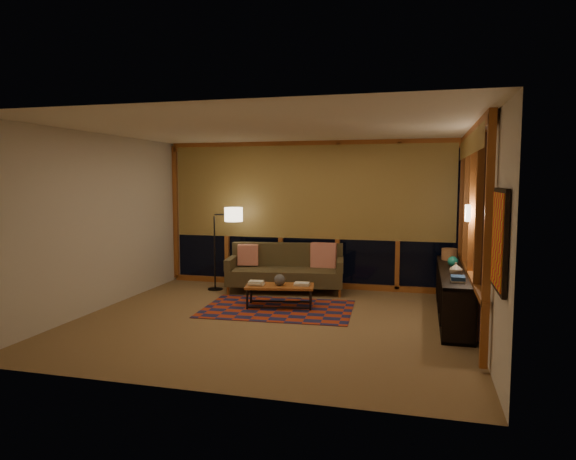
% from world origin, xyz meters
% --- Properties ---
extents(floor, '(5.50, 5.00, 0.01)m').
position_xyz_m(floor, '(0.00, 0.00, 0.00)').
color(floor, '#A2744B').
rests_on(floor, ground).
extents(ceiling, '(5.50, 5.00, 0.01)m').
position_xyz_m(ceiling, '(0.00, 0.00, 2.70)').
color(ceiling, beige).
rests_on(ceiling, walls).
extents(walls, '(5.51, 5.01, 2.70)m').
position_xyz_m(walls, '(0.00, 0.00, 1.35)').
color(walls, beige).
rests_on(walls, floor).
extents(window_wall_back, '(5.30, 0.16, 2.60)m').
position_xyz_m(window_wall_back, '(0.00, 2.43, 1.35)').
color(window_wall_back, '#A95624').
rests_on(window_wall_back, walls).
extents(window_wall_right, '(0.16, 3.70, 2.60)m').
position_xyz_m(window_wall_right, '(2.68, 0.60, 1.35)').
color(window_wall_right, '#A95624').
rests_on(window_wall_right, walls).
extents(wall_art, '(0.06, 0.74, 0.94)m').
position_xyz_m(wall_art, '(2.71, -1.85, 1.45)').
color(wall_art, red).
rests_on(wall_art, walls).
extents(wall_sconce, '(0.12, 0.18, 0.22)m').
position_xyz_m(wall_sconce, '(2.62, 0.45, 1.55)').
color(wall_sconce, beige).
rests_on(wall_sconce, walls).
extents(sofa, '(2.13, 1.11, 0.83)m').
position_xyz_m(sofa, '(-0.31, 1.91, 0.42)').
color(sofa, '#463E21').
rests_on(sofa, floor).
extents(pillow_left, '(0.39, 0.21, 0.37)m').
position_xyz_m(pillow_left, '(-1.03, 1.97, 0.60)').
color(pillow_left, red).
rests_on(pillow_left, sofa).
extents(pillow_right, '(0.47, 0.17, 0.46)m').
position_xyz_m(pillow_right, '(0.32, 2.23, 0.65)').
color(pillow_right, red).
rests_on(pillow_right, sofa).
extents(area_rug, '(2.37, 1.66, 0.01)m').
position_xyz_m(area_rug, '(-0.10, 0.67, 0.01)').
color(area_rug, '#A43114').
rests_on(area_rug, floor).
extents(coffee_table, '(1.13, 0.67, 0.35)m').
position_xyz_m(coffee_table, '(-0.10, 0.80, 0.18)').
color(coffee_table, '#A95624').
rests_on(coffee_table, floor).
extents(book_stack_a, '(0.23, 0.19, 0.06)m').
position_xyz_m(book_stack_a, '(-0.46, 0.71, 0.38)').
color(book_stack_a, white).
rests_on(book_stack_a, coffee_table).
extents(book_stack_b, '(0.24, 0.20, 0.05)m').
position_xyz_m(book_stack_b, '(0.24, 0.87, 0.38)').
color(book_stack_b, white).
rests_on(book_stack_b, coffee_table).
extents(ceramic_pot, '(0.21, 0.21, 0.18)m').
position_xyz_m(ceramic_pot, '(-0.10, 0.79, 0.44)').
color(ceramic_pot, black).
rests_on(ceramic_pot, coffee_table).
extents(floor_lamp, '(0.59, 0.49, 1.51)m').
position_xyz_m(floor_lamp, '(-1.60, 1.76, 0.75)').
color(floor_lamp, black).
rests_on(floor_lamp, floor).
extents(bookshelf, '(0.40, 2.80, 0.70)m').
position_xyz_m(bookshelf, '(2.49, 0.90, 0.35)').
color(bookshelf, black).
rests_on(bookshelf, floor).
extents(basket, '(0.30, 0.30, 0.18)m').
position_xyz_m(basket, '(2.47, 1.82, 0.79)').
color(basket, '#95633D').
rests_on(basket, bookshelf).
extents(teal_bowl, '(0.17, 0.17, 0.15)m').
position_xyz_m(teal_bowl, '(2.49, 1.17, 0.78)').
color(teal_bowl, '#197B68').
rests_on(teal_bowl, bookshelf).
extents(vase, '(0.21, 0.21, 0.17)m').
position_xyz_m(vase, '(2.49, 0.45, 0.79)').
color(vase, tan).
rests_on(vase, bookshelf).
extents(shelf_book_stack, '(0.18, 0.24, 0.06)m').
position_xyz_m(shelf_book_stack, '(2.49, -0.02, 0.73)').
color(shelf_book_stack, white).
rests_on(shelf_book_stack, bookshelf).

